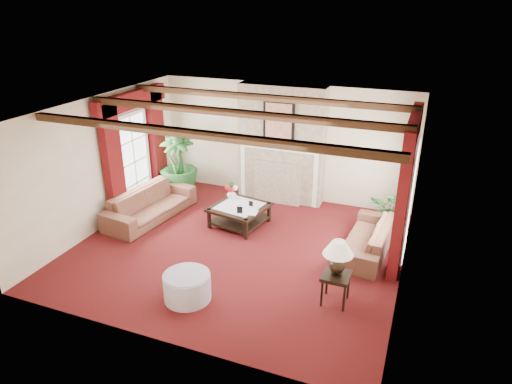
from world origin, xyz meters
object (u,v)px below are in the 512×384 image
at_px(sofa_right, 368,233).
at_px(coffee_table, 240,215).
at_px(sofa_left, 150,200).
at_px(ottoman, 187,287).
at_px(potted_palm, 179,177).
at_px(side_table, 335,288).

xyz_separation_m(sofa_right, coffee_table, (-2.68, 0.13, -0.17)).
relative_size(sofa_left, sofa_right, 1.13).
height_order(sofa_right, ottoman, sofa_right).
xyz_separation_m(sofa_left, potted_palm, (-0.06, 1.36, 0.02)).
xyz_separation_m(sofa_left, sofa_right, (4.61, 0.27, -0.05)).
bearing_deg(side_table, potted_palm, 147.17).
bearing_deg(sofa_left, sofa_right, -78.74).
relative_size(sofa_right, ottoman, 2.66).
bearing_deg(sofa_left, potted_palm, 10.28).
xyz_separation_m(sofa_left, ottoman, (2.18, -2.27, -0.21)).
height_order(sofa_left, side_table, sofa_left).
distance_m(side_table, ottoman, 2.34).
distance_m(sofa_left, sofa_right, 4.62).
bearing_deg(potted_palm, side_table, -32.83).
height_order(coffee_table, ottoman, ottoman).
bearing_deg(potted_palm, sofa_left, -87.58).
distance_m(sofa_left, side_table, 4.64).
bearing_deg(coffee_table, sofa_left, -157.72).
xyz_separation_m(coffee_table, side_table, (2.46, -1.92, 0.04)).
xyz_separation_m(sofa_right, side_table, (-0.22, -1.78, -0.13)).
bearing_deg(sofa_left, side_table, -101.11).
bearing_deg(potted_palm, ottoman, -58.37).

